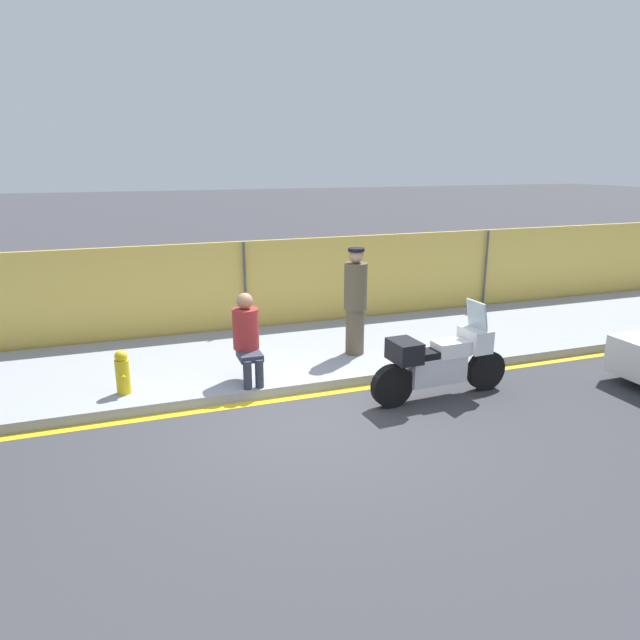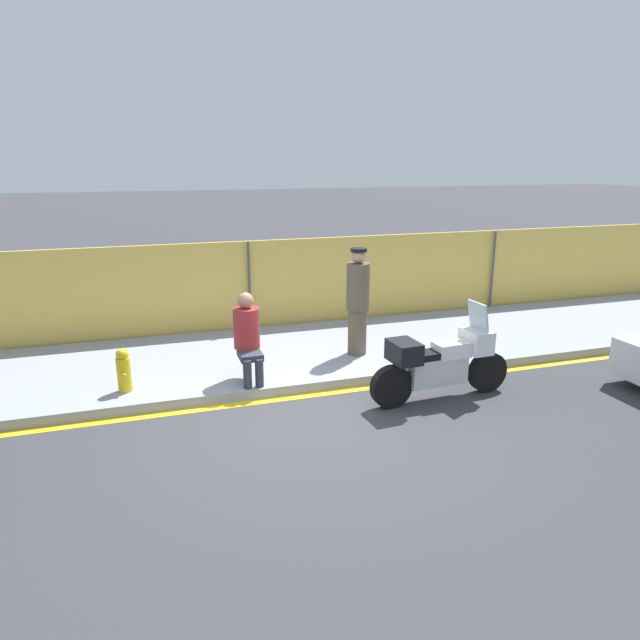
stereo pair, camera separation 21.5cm
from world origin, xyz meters
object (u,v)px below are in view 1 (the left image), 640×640
Objects in this scene: fire_hydrant at (123,372)px; officer_standing at (355,301)px; person_seated_on_curb at (247,333)px; motorcycle at (440,362)px.

officer_standing is at bearing 7.59° from fire_hydrant.
person_seated_on_curb is at bearing -2.33° from fire_hydrant.
fire_hydrant is (-1.80, 0.07, -0.42)m from person_seated_on_curb.
officer_standing reaches higher than person_seated_on_curb.
motorcycle is 1.68× the size of person_seated_on_curb.
motorcycle is 2.01m from officer_standing.
fire_hydrant is at bearing 159.65° from motorcycle.
person_seated_on_curb reaches higher than motorcycle.
motorcycle is at bearing -73.13° from officer_standing.
officer_standing is at bearing 16.16° from person_seated_on_curb.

